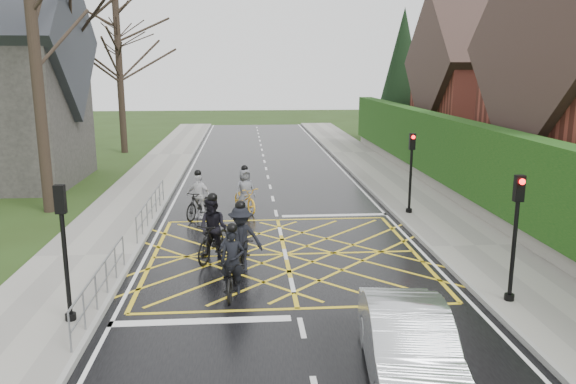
{
  "coord_description": "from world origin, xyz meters",
  "views": [
    {
      "loc": [
        -1.19,
        -16.37,
        5.62
      ],
      "look_at": [
        0.32,
        3.01,
        1.3
      ],
      "focal_mm": 35.0,
      "sensor_mm": 36.0,
      "label": 1
    }
  ],
  "objects": [
    {
      "name": "ground",
      "position": [
        0.0,
        0.0,
        0.0
      ],
      "size": [
        120.0,
        120.0,
        0.0
      ],
      "primitive_type": "plane",
      "color": "#203110",
      "rests_on": "ground"
    },
    {
      "name": "road",
      "position": [
        0.0,
        0.0,
        0.01
      ],
      "size": [
        9.0,
        80.0,
        0.01
      ],
      "primitive_type": "cube",
      "color": "black",
      "rests_on": "ground"
    },
    {
      "name": "sidewalk_right",
      "position": [
        6.0,
        0.0,
        0.07
      ],
      "size": [
        3.0,
        80.0,
        0.15
      ],
      "primitive_type": "cube",
      "color": "gray",
      "rests_on": "ground"
    },
    {
      "name": "sidewalk_left",
      "position": [
        -6.0,
        0.0,
        0.07
      ],
      "size": [
        3.0,
        80.0,
        0.15
      ],
      "primitive_type": "cube",
      "color": "gray",
      "rests_on": "ground"
    },
    {
      "name": "stone_wall",
      "position": [
        7.75,
        6.0,
        0.35
      ],
      "size": [
        0.5,
        38.0,
        0.7
      ],
      "primitive_type": "cube",
      "color": "slate",
      "rests_on": "ground"
    },
    {
      "name": "hedge",
      "position": [
        7.75,
        6.0,
        2.1
      ],
      "size": [
        0.9,
        38.0,
        2.8
      ],
      "primitive_type": "cube",
      "color": "#113A0F",
      "rests_on": "stone_wall"
    },
    {
      "name": "house_far",
      "position": [
        14.75,
        18.0,
        4.36
      ],
      "size": [
        9.8,
        8.8,
        10.3
      ],
      "color": "maroon",
      "rests_on": "ground"
    },
    {
      "name": "conifer",
      "position": [
        10.75,
        26.0,
        4.99
      ],
      "size": [
        4.6,
        4.6,
        10.0
      ],
      "color": "black",
      "rests_on": "ground"
    },
    {
      "name": "tree_near",
      "position": [
        -9.0,
        6.0,
        7.91
      ],
      "size": [
        9.24,
        9.24,
        11.44
      ],
      "color": "black",
      "rests_on": "ground"
    },
    {
      "name": "tree_mid",
      "position": [
        -10.0,
        14.0,
        8.63
      ],
      "size": [
        10.08,
        10.08,
        12.48
      ],
      "color": "black",
      "rests_on": "ground"
    },
    {
      "name": "tree_far",
      "position": [
        -9.3,
        22.0,
        7.19
      ],
      "size": [
        8.4,
        8.4,
        10.4
      ],
      "color": "black",
      "rests_on": "ground"
    },
    {
      "name": "railing_south",
      "position": [
        -4.65,
        -3.5,
        0.78
      ],
      "size": [
        0.05,
        5.04,
        1.03
      ],
      "color": "slate",
      "rests_on": "ground"
    },
    {
      "name": "railing_north",
      "position": [
        -4.65,
        4.0,
        0.79
      ],
      "size": [
        0.05,
        6.04,
        1.03
      ],
      "color": "slate",
      "rests_on": "ground"
    },
    {
      "name": "traffic_light_ne",
      "position": [
        5.1,
        4.2,
        1.66
      ],
      "size": [
        0.24,
        0.31,
        3.21
      ],
      "rotation": [
        0.0,
        0.0,
        3.14
      ],
      "color": "black",
      "rests_on": "ground"
    },
    {
      "name": "traffic_light_se",
      "position": [
        5.1,
        -4.2,
        1.66
      ],
      "size": [
        0.24,
        0.31,
        3.21
      ],
      "rotation": [
        0.0,
        0.0,
        3.14
      ],
      "color": "black",
      "rests_on": "ground"
    },
    {
      "name": "traffic_light_sw",
      "position": [
        -5.1,
        -4.5,
        1.66
      ],
      "size": [
        0.24,
        0.31,
        3.21
      ],
      "color": "black",
      "rests_on": "ground"
    },
    {
      "name": "cyclist_rear",
      "position": [
        -1.54,
        -2.95,
        0.6
      ],
      "size": [
        0.82,
        1.95,
        1.85
      ],
      "rotation": [
        0.0,
        0.0,
        -0.08
      ],
      "color": "black",
      "rests_on": "ground"
    },
    {
      "name": "cyclist_back",
      "position": [
        -2.16,
        -0.24,
        0.77
      ],
      "size": [
        1.33,
        2.09,
        2.03
      ],
      "rotation": [
        0.0,
        0.0,
        -0.4
      ],
      "color": "black",
      "rests_on": "ground"
    },
    {
      "name": "cyclist_mid",
      "position": [
        -1.34,
        -1.3,
        0.74
      ],
      "size": [
        1.24,
        2.13,
        2.03
      ],
      "rotation": [
        0.0,
        0.0,
        -0.06
      ],
      "color": "black",
      "rests_on": "ground"
    },
    {
      "name": "cyclist_front",
      "position": [
        -2.97,
        4.54,
        0.69
      ],
      "size": [
        1.25,
        1.91,
        1.86
      ],
      "rotation": [
        0.0,
        0.0,
        -0.43
      ],
      "color": "black",
      "rests_on": "ground"
    },
    {
      "name": "cyclist_lead",
      "position": [
        -1.21,
        5.47,
        0.64
      ],
      "size": [
        1.39,
        2.02,
        1.86
      ],
      "rotation": [
        0.0,
        0.0,
        0.42
      ],
      "color": "gold",
      "rests_on": "ground"
    },
    {
      "name": "car",
      "position": [
        1.71,
        -7.31,
        0.7
      ],
      "size": [
        1.93,
        4.36,
        1.39
      ],
      "primitive_type": "imported",
      "rotation": [
        0.0,
        0.0,
        -0.11
      ],
      "color": "silver",
      "rests_on": "ground"
    }
  ]
}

